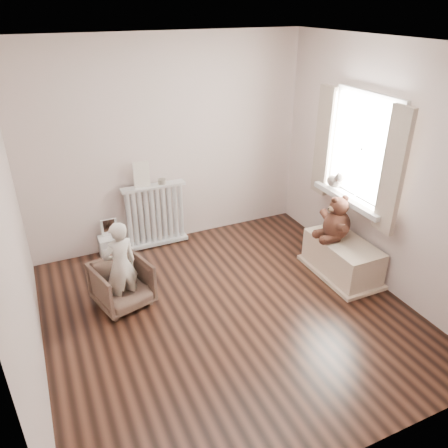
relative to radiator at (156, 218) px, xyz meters
name	(u,v)px	position (x,y,z in m)	size (l,w,h in m)	color
floor	(229,313)	(0.26, -1.68, -0.39)	(3.60, 3.60, 0.01)	black
ceiling	(230,44)	(0.26, -1.68, 2.21)	(3.60, 3.60, 0.01)	white
back_wall	(168,145)	(0.26, 0.12, 0.91)	(3.60, 0.02, 2.60)	beige
front_wall	(363,316)	(0.26, -3.48, 0.91)	(3.60, 0.02, 2.60)	beige
left_wall	(13,239)	(-1.54, -1.68, 0.91)	(0.02, 3.60, 2.60)	beige
right_wall	(384,170)	(2.06, -1.68, 0.91)	(0.02, 3.60, 2.60)	beige
window	(364,149)	(2.02, -1.38, 1.06)	(0.03, 0.90, 1.10)	white
window_sill	(350,199)	(1.93, -1.38, 0.48)	(0.22, 1.10, 0.06)	silver
curtain_left	(393,172)	(1.91, -1.95, 1.00)	(0.06, 0.26, 1.30)	#B9A793
curtain_right	(324,142)	(1.91, -0.81, 1.00)	(0.06, 0.26, 1.30)	#B9A793
radiator	(156,218)	(0.00, 0.00, 0.00)	(0.81, 0.15, 0.85)	silver
paper_doll	(142,174)	(-0.13, 0.00, 0.62)	(0.20, 0.02, 0.33)	beige
tin_a	(162,181)	(0.12, 0.00, 0.49)	(0.10, 0.10, 0.06)	#A59E8C
toy_vanity	(111,236)	(-0.60, -0.03, -0.11)	(0.31, 0.22, 0.49)	silver
armchair	(122,284)	(-0.69, -1.07, -0.14)	(0.53, 0.55, 0.50)	brown
child	(121,266)	(-0.69, -1.12, 0.12)	(0.36, 0.23, 0.98)	beige
toy_bench	(342,259)	(1.78, -1.56, -0.19)	(0.49, 0.92, 0.43)	beige
teddy_bear	(337,220)	(1.73, -1.44, 0.28)	(0.42, 0.33, 0.52)	#321811
plush_cat	(335,180)	(1.92, -1.08, 0.61)	(0.16, 0.25, 0.21)	slate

